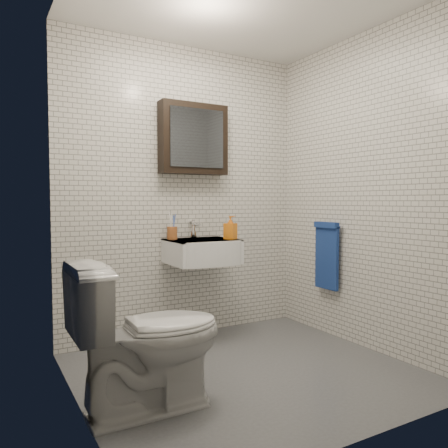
% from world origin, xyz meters
% --- Properties ---
extents(ground, '(2.20, 2.00, 0.01)m').
position_xyz_m(ground, '(0.00, 0.00, 0.01)').
color(ground, '#4B4E53').
rests_on(ground, ground).
extents(room_shell, '(2.22, 2.02, 2.51)m').
position_xyz_m(room_shell, '(0.00, 0.00, 1.47)').
color(room_shell, silver).
rests_on(room_shell, ground).
extents(washbasin, '(0.55, 0.50, 0.20)m').
position_xyz_m(washbasin, '(0.05, 0.73, 0.76)').
color(washbasin, white).
rests_on(washbasin, room_shell).
extents(faucet, '(0.06, 0.20, 0.15)m').
position_xyz_m(faucet, '(0.05, 0.93, 0.92)').
color(faucet, silver).
rests_on(faucet, washbasin).
extents(mirror_cabinet, '(0.60, 0.15, 0.60)m').
position_xyz_m(mirror_cabinet, '(0.05, 0.93, 1.70)').
color(mirror_cabinet, black).
rests_on(mirror_cabinet, room_shell).
extents(towel_rail, '(0.09, 0.30, 0.58)m').
position_xyz_m(towel_rail, '(1.04, 0.35, 0.72)').
color(towel_rail, silver).
rests_on(towel_rail, room_shell).
extents(toothbrush_cup, '(0.10, 0.10, 0.23)m').
position_xyz_m(toothbrush_cup, '(-0.16, 0.90, 0.91)').
color(toothbrush_cup, '#9D5327').
rests_on(toothbrush_cup, washbasin).
extents(soap_bottle, '(0.12, 0.12, 0.20)m').
position_xyz_m(soap_bottle, '(0.27, 0.67, 0.95)').
color(soap_bottle, orange).
rests_on(soap_bottle, washbasin).
extents(toilet, '(0.83, 0.48, 0.85)m').
position_xyz_m(toilet, '(-0.77, -0.19, 0.42)').
color(toilet, silver).
rests_on(toilet, ground).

